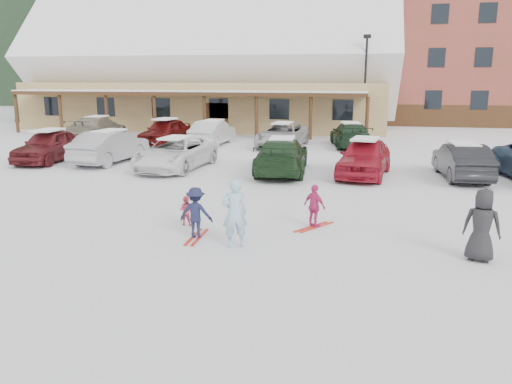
% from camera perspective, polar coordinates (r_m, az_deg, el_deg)
% --- Properties ---
extents(ground, '(160.00, 160.00, 0.00)m').
position_cam_1_polar(ground, '(13.02, -2.16, -5.22)').
color(ground, white).
rests_on(ground, ground).
extents(day_lodge, '(29.12, 12.50, 10.38)m').
position_cam_1_polar(day_lodge, '(41.70, -5.47, 12.88)').
color(day_lodge, tan).
rests_on(day_lodge, ground).
extents(alpine_hotel, '(31.48, 14.01, 21.48)m').
position_cam_1_polar(alpine_hotel, '(51.49, 25.13, 17.02)').
color(alpine_hotel, brown).
rests_on(alpine_hotel, ground).
extents(lamp_post, '(0.50, 0.25, 6.76)m').
position_cam_1_polar(lamp_post, '(35.25, 12.37, 12.35)').
color(lamp_post, black).
rests_on(lamp_post, ground).
extents(conifer_0, '(4.40, 4.40, 10.20)m').
position_cam_1_polar(conifer_0, '(51.01, -24.00, 13.84)').
color(conifer_0, black).
rests_on(conifer_0, ground).
extents(conifer_2, '(5.28, 5.28, 12.24)m').
position_cam_1_polar(conifer_2, '(63.30, -20.81, 14.80)').
color(conifer_2, black).
rests_on(conifer_2, ground).
extents(conifer_3, '(3.96, 3.96, 9.18)m').
position_cam_1_polar(conifer_3, '(56.11, 14.84, 13.77)').
color(conifer_3, black).
rests_on(conifer_3, ground).
extents(adult_skier, '(0.74, 0.62, 1.72)m').
position_cam_1_polar(adult_skier, '(12.09, -2.46, -2.42)').
color(adult_skier, '#97C0D9').
rests_on(adult_skier, ground).
extents(toddler_red, '(0.43, 0.34, 0.84)m').
position_cam_1_polar(toddler_red, '(14.12, -8.02, -2.10)').
color(toddler_red, '#D1405E').
rests_on(toddler_red, ground).
extents(child_navy, '(0.87, 0.51, 1.34)m').
position_cam_1_polar(child_navy, '(12.90, -6.89, -2.37)').
color(child_navy, '#171B39').
rests_on(child_navy, ground).
extents(skis_child_navy, '(0.22, 1.40, 0.03)m').
position_cam_1_polar(skis_child_navy, '(13.09, -6.81, -5.13)').
color(skis_child_navy, red).
rests_on(skis_child_navy, ground).
extents(child_magenta, '(0.75, 0.65, 1.22)m').
position_cam_1_polar(child_magenta, '(13.78, 6.70, -1.63)').
color(child_magenta, '#C72A6D').
rests_on(child_magenta, ground).
extents(skis_child_magenta, '(0.97, 1.26, 0.03)m').
position_cam_1_polar(skis_child_magenta, '(13.94, 6.64, -3.98)').
color(skis_child_magenta, red).
rests_on(skis_child_magenta, ground).
extents(bystander_dark, '(0.94, 0.76, 1.67)m').
position_cam_1_polar(bystander_dark, '(12.28, 24.41, -3.49)').
color(bystander_dark, black).
rests_on(bystander_dark, ground).
extents(parked_car_0, '(2.02, 4.61, 1.55)m').
position_cam_1_polar(parked_car_0, '(26.38, -22.58, 4.90)').
color(parked_car_0, maroon).
rests_on(parked_car_0, ground).
extents(parked_car_1, '(2.15, 4.86, 1.55)m').
position_cam_1_polar(parked_car_1, '(25.06, -16.33, 5.00)').
color(parked_car_1, '#99999D').
rests_on(parked_car_1, ground).
extents(parked_car_2, '(2.84, 5.32, 1.42)m').
position_cam_1_polar(parked_car_2, '(22.70, -9.17, 4.40)').
color(parked_car_2, white).
rests_on(parked_car_2, ground).
extents(parked_car_3, '(2.44, 5.32, 1.51)m').
position_cam_1_polar(parked_car_3, '(21.47, 2.96, 4.17)').
color(parked_car_3, '#1C371D').
rests_on(parked_car_3, ground).
extents(parked_car_4, '(2.58, 4.85, 1.57)m').
position_cam_1_polar(parked_car_4, '(21.29, 12.28, 3.89)').
color(parked_car_4, '#A9192B').
rests_on(parked_car_4, ground).
extents(parked_car_5, '(1.78, 4.45, 1.44)m').
position_cam_1_polar(parked_car_5, '(21.95, 22.47, 3.29)').
color(parked_car_5, black).
rests_on(parked_car_5, ground).
extents(parked_car_7, '(2.42, 5.43, 1.55)m').
position_cam_1_polar(parked_car_7, '(34.07, -17.66, 6.93)').
color(parked_car_7, gray).
rests_on(parked_car_7, ground).
extents(parked_car_8, '(2.37, 4.73, 1.55)m').
position_cam_1_polar(parked_car_8, '(31.19, -10.33, 6.82)').
color(parked_car_8, '#560D0C').
rests_on(parked_car_8, ground).
extents(parked_car_9, '(1.85, 4.58, 1.48)m').
position_cam_1_polar(parked_car_9, '(30.50, -4.96, 6.78)').
color(parked_car_9, silver).
rests_on(parked_car_9, ground).
extents(parked_car_10, '(2.84, 5.35, 1.43)m').
position_cam_1_polar(parked_car_10, '(29.41, 3.05, 6.52)').
color(parked_car_10, '#B8B8B8').
rests_on(parked_car_10, ground).
extents(parked_car_11, '(2.74, 5.17, 1.43)m').
position_cam_1_polar(parked_car_11, '(29.92, 10.74, 6.42)').
color(parked_car_11, '#1A331F').
rests_on(parked_car_11, ground).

